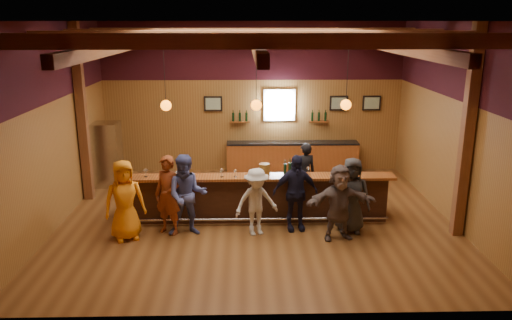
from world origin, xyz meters
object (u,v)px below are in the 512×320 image
object	(u,v)px
back_bar_cabinet	(292,157)
bartender	(305,173)
customer_navy	(295,193)
ice_bucket	(264,169)
bottle_a	(290,168)
customer_denim	(187,195)
customer_redvest	(168,195)
customer_brown	(339,203)
customer_white	(256,202)
bar_counter	(257,195)
customer_orange	(125,200)
customer_dark	(351,195)
stainless_fridge	(108,154)

from	to	relation	value
back_bar_cabinet	bartender	bearing A→B (deg)	-88.75
customer_navy	ice_bucket	bearing A→B (deg)	133.26
bottle_a	customer_denim	bearing A→B (deg)	-161.01
back_bar_cabinet	customer_redvest	distance (m)	5.49
customer_navy	customer_brown	xyz separation A→B (m)	(0.88, -0.52, -0.04)
ice_bucket	customer_brown	bearing A→B (deg)	-34.16
customer_white	customer_navy	world-z (taller)	customer_navy
bar_counter	customer_orange	size ratio (longest dim) A/B	3.63
customer_navy	bar_counter	bearing A→B (deg)	127.55
customer_navy	customer_dark	size ratio (longest dim) A/B	1.03
bar_counter	bartender	world-z (taller)	bartender
customer_navy	bottle_a	world-z (taller)	customer_navy
stainless_fridge	ice_bucket	bearing A→B (deg)	-32.50
customer_orange	customer_navy	bearing A→B (deg)	-15.91
back_bar_cabinet	customer_navy	world-z (taller)	customer_navy
bar_counter	customer_white	bearing A→B (deg)	-92.19
customer_navy	customer_orange	bearing A→B (deg)	178.01
back_bar_cabinet	bottle_a	size ratio (longest dim) A/B	10.84
customer_orange	customer_brown	size ratio (longest dim) A/B	1.06
customer_redvest	customer_white	xyz separation A→B (m)	(1.91, -0.12, -0.13)
back_bar_cabinet	customer_white	bearing A→B (deg)	-104.84
stainless_fridge	customer_white	distance (m)	5.37
customer_orange	bartender	size ratio (longest dim) A/B	1.11
customer_white	customer_dark	distance (m)	2.08
customer_denim	customer_navy	size ratio (longest dim) A/B	1.04
customer_redvest	ice_bucket	distance (m)	2.24
ice_bucket	stainless_fridge	bearing A→B (deg)	147.50
bartender	stainless_fridge	bearing A→B (deg)	-29.21
customer_denim	customer_brown	xyz separation A→B (m)	(3.22, -0.31, -0.08)
bar_counter	customer_denim	size ratio (longest dim) A/B	3.51
customer_denim	customer_dark	xyz separation A→B (m)	(3.56, 0.07, -0.06)
customer_navy	ice_bucket	size ratio (longest dim) A/B	6.42
stainless_fridge	customer_denim	distance (m)	4.32
customer_dark	ice_bucket	distance (m)	2.02
customer_redvest	ice_bucket	world-z (taller)	customer_redvest
customer_orange	bottle_a	distance (m)	3.72
customer_brown	bartender	size ratio (longest dim) A/B	1.05
bottle_a	bartender	bearing A→B (deg)	67.08
customer_navy	stainless_fridge	bearing A→B (deg)	138.43
back_bar_cabinet	customer_denim	distance (m)	5.34
bar_counter	customer_denim	world-z (taller)	customer_denim
customer_denim	bartender	bearing A→B (deg)	30.02
customer_white	customer_navy	size ratio (longest dim) A/B	0.87
customer_brown	bottle_a	xyz separation A→B (m)	(-0.95, 1.09, 0.44)
customer_denim	customer_white	bearing A→B (deg)	-6.35
back_bar_cabinet	customer_orange	size ratio (longest dim) A/B	2.31
customer_navy	bottle_a	distance (m)	0.70
bartender	customer_white	bearing A→B (deg)	43.67
back_bar_cabinet	stainless_fridge	distance (m)	5.43
bar_counter	back_bar_cabinet	distance (m)	3.76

